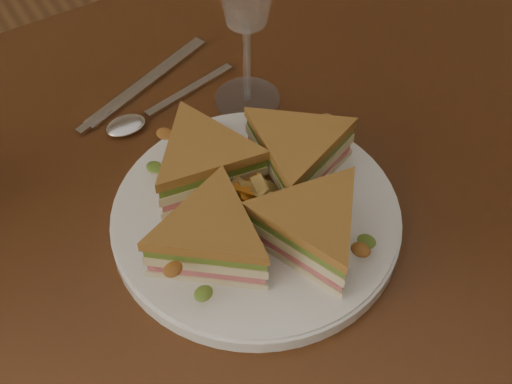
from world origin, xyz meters
TOP-DOWN VIEW (x-y plane):
  - table at (0.00, 0.00)m, footprint 1.20×0.80m
  - plate at (0.06, -0.05)m, footprint 0.30×0.30m
  - sandwich_wedges at (0.06, -0.05)m, footprint 0.30×0.30m
  - crisps_mound at (0.06, -0.05)m, footprint 0.09×0.09m
  - spoon at (0.02, 0.15)m, footprint 0.18×0.05m
  - knife at (0.04, 0.20)m, footprint 0.21×0.09m

SIDE VIEW (x-z plane):
  - table at x=0.00m, z-range 0.28..1.03m
  - knife at x=0.04m, z-range 0.75..0.75m
  - spoon at x=0.02m, z-range 0.75..0.76m
  - plate at x=0.06m, z-range 0.75..0.77m
  - crisps_mound at x=0.06m, z-range 0.77..0.82m
  - sandwich_wedges at x=0.06m, z-range 0.77..0.82m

